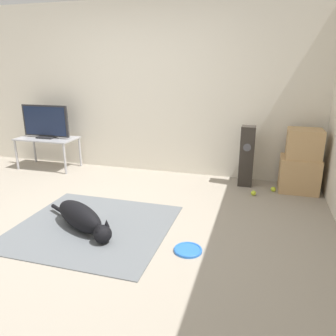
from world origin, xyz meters
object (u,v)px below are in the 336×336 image
cardboard_box_upper (304,144)px  tennis_ball_near_speaker (273,189)px  tv_stand (47,142)px  frisbee (188,250)px  tv (45,122)px  floor_speaker (247,156)px  tennis_ball_by_boxes (253,193)px  dog (82,218)px  cardboard_box_lower (299,174)px

cardboard_box_upper → tennis_ball_near_speaker: (-0.33, -0.13, -0.62)m
cardboard_box_upper → tv_stand: 3.90m
frisbee → tv: tv is taller
floor_speaker → tennis_ball_by_boxes: floor_speaker is taller
dog → tv_stand: tv_stand is taller
tv → cardboard_box_lower: bearing=0.5°
dog → tennis_ball_by_boxes: dog is taller
dog → cardboard_box_lower: size_ratio=1.96×
frisbee → tennis_ball_near_speaker: 1.94m
tv → dog: bearing=-47.4°
frisbee → floor_speaker: (0.39, 1.94, 0.41)m
cardboard_box_lower → tennis_ball_by_boxes: (-0.57, -0.36, -0.20)m
tv → tennis_ball_by_boxes: bearing=-5.6°
floor_speaker → tennis_ball_by_boxes: bearing=-70.4°
cardboard_box_upper → floor_speaker: (-0.72, 0.03, -0.23)m
cardboard_box_upper → cardboard_box_lower: bearing=148.4°
floor_speaker → tv: 3.19m
cardboard_box_upper → tennis_ball_by_boxes: cardboard_box_upper is taller
dog → tennis_ball_near_speaker: 2.55m
floor_speaker → tennis_ball_near_speaker: (0.39, -0.16, -0.39)m
cardboard_box_lower → tennis_ball_near_speaker: cardboard_box_lower is taller
dog → cardboard_box_lower: cardboard_box_lower is taller
frisbee → tennis_ball_by_boxes: size_ratio=3.96×
cardboard_box_lower → floor_speaker: (-0.70, 0.02, 0.19)m
cardboard_box_lower → cardboard_box_upper: size_ratio=1.17×
floor_speaker → tennis_ball_by_boxes: (0.13, -0.38, -0.39)m
frisbee → tv_stand: bearing=146.0°
tv_stand → tv: size_ratio=1.18×
tennis_ball_by_boxes → cardboard_box_lower: bearing=32.2°
cardboard_box_upper → tv: size_ratio=0.53×
cardboard_box_lower → tv_stand: tv_stand is taller
dog → tennis_ball_near_speaker: bearing=41.6°
frisbee → cardboard_box_upper: size_ratio=0.61×
floor_speaker → tv: bearing=-179.0°
dog → tv_stand: (-1.65, 1.79, 0.30)m
tv_stand → tennis_ball_near_speaker: bearing=-1.6°
cardboard_box_upper → tv: 3.89m
frisbee → floor_speaker: size_ratio=0.31×
cardboard_box_lower → dog: bearing=-140.5°
cardboard_box_lower → tv: size_ratio=0.62×
dog → tv_stand: 2.46m
tv_stand → floor_speaker: bearing=1.1°
dog → cardboard_box_upper: (2.24, 1.82, 0.51)m
cardboard_box_lower → tv: bearing=-179.5°
tennis_ball_by_boxes → tv: bearing=174.4°
floor_speaker → tv_stand: bearing=-178.9°
cardboard_box_lower → tennis_ball_near_speaker: size_ratio=7.63×
floor_speaker → tennis_ball_near_speaker: floor_speaker is taller
frisbee → cardboard_box_lower: size_ratio=0.52×
dog → tv: 2.52m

